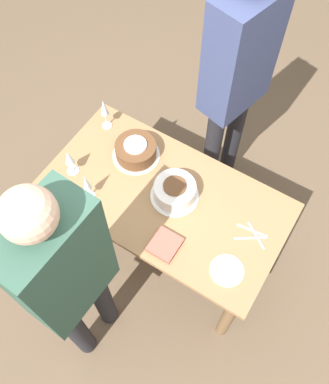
# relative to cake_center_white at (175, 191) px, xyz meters

# --- Properties ---
(ground_plane) EXTENTS (12.00, 12.00, 0.00)m
(ground_plane) POSITION_rel_cake_center_white_xyz_m (0.05, 0.03, -0.79)
(ground_plane) COLOR brown
(dining_table) EXTENTS (1.37, 0.74, 0.73)m
(dining_table) POSITION_rel_cake_center_white_xyz_m (0.05, 0.03, -0.18)
(dining_table) COLOR #9E754C
(dining_table) RESTS_ON ground_plane
(cake_center_white) EXTENTS (0.27, 0.27, 0.12)m
(cake_center_white) POSITION_rel_cake_center_white_xyz_m (0.00, 0.00, 0.00)
(cake_center_white) COLOR white
(cake_center_white) RESTS_ON dining_table
(cake_front_chocolate) EXTENTS (0.28, 0.28, 0.11)m
(cake_front_chocolate) POSITION_rel_cake_center_white_xyz_m (0.33, -0.11, -0.00)
(cake_front_chocolate) COLOR white
(cake_front_chocolate) RESTS_ON dining_table
(wine_glass_near) EXTENTS (0.06, 0.06, 0.21)m
(wine_glass_near) POSITION_rel_cake_center_white_xyz_m (0.40, 0.25, 0.08)
(wine_glass_near) COLOR silver
(wine_glass_near) RESTS_ON dining_table
(wine_glass_far) EXTENTS (0.07, 0.07, 0.19)m
(wine_glass_far) POSITION_rel_cake_center_white_xyz_m (0.58, 0.17, 0.07)
(wine_glass_far) COLOR silver
(wine_glass_far) RESTS_ON dining_table
(wine_glass_extra) EXTENTS (0.06, 0.06, 0.22)m
(wine_glass_extra) POSITION_rel_cake_center_white_xyz_m (0.61, -0.20, 0.10)
(wine_glass_extra) COLOR silver
(wine_glass_extra) RESTS_ON dining_table
(dessert_plate_left) EXTENTS (0.18, 0.18, 0.01)m
(dessert_plate_left) POSITION_rel_cake_center_white_xyz_m (-0.45, 0.23, -0.05)
(dessert_plate_left) COLOR beige
(dessert_plate_left) RESTS_ON dining_table
(fork_pile) EXTENTS (0.19, 0.13, 0.01)m
(fork_pile) POSITION_rel_cake_center_white_xyz_m (-0.47, -0.02, -0.05)
(fork_pile) COLOR silver
(fork_pile) RESTS_ON dining_table
(napkin_stack) EXTENTS (0.14, 0.16, 0.03)m
(napkin_stack) POSITION_rel_cake_center_white_xyz_m (-0.11, 0.28, -0.04)
(napkin_stack) COLOR #B75B4C
(napkin_stack) RESTS_ON dining_table
(person_cutting) EXTENTS (0.31, 0.44, 1.78)m
(person_cutting) POSITION_rel_cake_center_white_xyz_m (0.02, -0.68, 0.29)
(person_cutting) COLOR #232328
(person_cutting) RESTS_ON ground_plane
(person_watching) EXTENTS (0.24, 0.41, 1.73)m
(person_watching) POSITION_rel_cake_center_white_xyz_m (0.10, 0.73, 0.27)
(person_watching) COLOR #232328
(person_watching) RESTS_ON ground_plane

